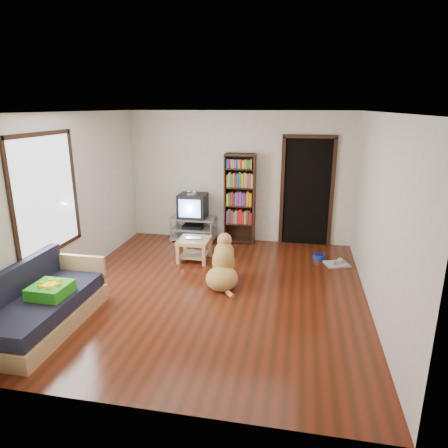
% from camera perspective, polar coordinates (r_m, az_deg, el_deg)
% --- Properties ---
extents(ground, '(5.00, 5.00, 0.00)m').
position_cam_1_polar(ground, '(6.10, -1.68, -9.56)').
color(ground, '#561C0E').
rests_on(ground, ground).
extents(ceiling, '(5.00, 5.00, 0.00)m').
position_cam_1_polar(ceiling, '(5.48, -1.92, 15.68)').
color(ceiling, white).
rests_on(ceiling, ground).
extents(wall_back, '(4.50, 0.00, 4.50)m').
position_cam_1_polar(wall_back, '(8.05, 2.14, 6.64)').
color(wall_back, silver).
rests_on(wall_back, ground).
extents(wall_front, '(4.50, 0.00, 4.50)m').
position_cam_1_polar(wall_front, '(3.38, -11.22, -7.87)').
color(wall_front, silver).
rests_on(wall_front, ground).
extents(wall_left, '(0.00, 5.00, 5.00)m').
position_cam_1_polar(wall_left, '(6.51, -21.52, 3.13)').
color(wall_left, silver).
rests_on(wall_left, ground).
extents(wall_right, '(0.00, 5.00, 5.00)m').
position_cam_1_polar(wall_right, '(5.61, 21.24, 1.15)').
color(wall_right, silver).
rests_on(wall_right, ground).
extents(green_cushion, '(0.45, 0.45, 0.15)m').
position_cam_1_polar(green_cushion, '(5.44, -23.54, -8.64)').
color(green_cushion, green).
rests_on(green_cushion, sofa).
extents(laptop, '(0.32, 0.22, 0.02)m').
position_cam_1_polar(laptop, '(7.11, -4.37, -2.13)').
color(laptop, silver).
rests_on(laptop, coffee_table).
extents(dog_bowl, '(0.22, 0.22, 0.08)m').
position_cam_1_polar(dog_bowl, '(7.50, 13.41, -4.56)').
color(dog_bowl, navy).
rests_on(dog_bowl, ground).
extents(grey_rag, '(0.48, 0.43, 0.03)m').
position_cam_1_polar(grey_rag, '(7.30, 15.82, -5.55)').
color(grey_rag, '#ACACAC').
rests_on(grey_rag, ground).
extents(window, '(0.03, 1.46, 1.70)m').
position_cam_1_polar(window, '(6.06, -24.07, 3.85)').
color(window, white).
rests_on(window, wall_left).
extents(doorway, '(1.03, 0.05, 2.19)m').
position_cam_1_polar(doorway, '(7.97, 11.76, 4.88)').
color(doorway, black).
rests_on(doorway, wall_back).
extents(tv_stand, '(0.90, 0.45, 0.50)m').
position_cam_1_polar(tv_stand, '(8.24, -4.41, -0.55)').
color(tv_stand, '#99999E').
rests_on(tv_stand, ground).
extents(crt_tv, '(0.55, 0.52, 0.58)m').
position_cam_1_polar(crt_tv, '(8.13, -4.44, 2.69)').
color(crt_tv, black).
rests_on(crt_tv, tv_stand).
extents(bookshelf, '(0.60, 0.30, 1.80)m').
position_cam_1_polar(bookshelf, '(7.95, 2.30, 4.31)').
color(bookshelf, black).
rests_on(bookshelf, ground).
extents(sofa, '(0.80, 1.80, 0.80)m').
position_cam_1_polar(sofa, '(5.57, -24.61, -10.83)').
color(sofa, tan).
rests_on(sofa, ground).
extents(coffee_table, '(0.55, 0.55, 0.40)m').
position_cam_1_polar(coffee_table, '(7.18, -4.28, -3.05)').
color(coffee_table, tan).
rests_on(coffee_table, ground).
extents(dog, '(0.53, 0.95, 0.80)m').
position_cam_1_polar(dog, '(6.21, -0.14, -6.10)').
color(dog, '#DAB553').
rests_on(dog, ground).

